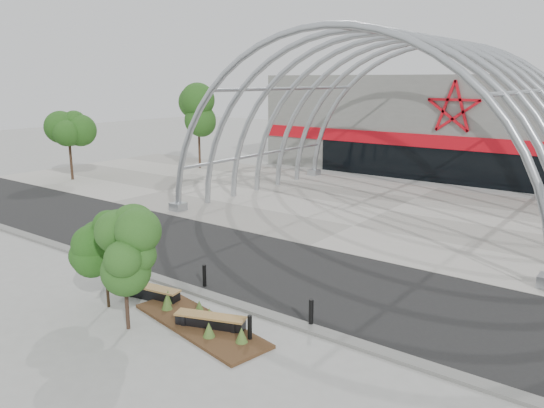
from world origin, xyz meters
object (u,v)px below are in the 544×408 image
at_px(street_tree_0, 104,243).
at_px(bollard_2, 204,276).
at_px(bench_1, 210,322).
at_px(street_tree_1, 123,250).
at_px(bench_0, 152,293).

xyz_separation_m(street_tree_0, bollard_2, (1.38, 3.31, -1.88)).
relative_size(street_tree_0, bench_1, 1.39).
relative_size(street_tree_1, bollard_2, 4.16).
bearing_deg(bollard_2, street_tree_0, -112.60).
bearing_deg(street_tree_0, bench_1, 12.50).
xyz_separation_m(street_tree_0, bench_0, (0.69, 1.34, -2.08)).
xyz_separation_m(bench_1, bollard_2, (-2.60, 2.43, 0.20)).
distance_m(bench_0, bollard_2, 2.10).
height_order(street_tree_1, bollard_2, street_tree_1).
height_order(street_tree_0, bench_0, street_tree_0).
height_order(bench_1, bollard_2, bollard_2).
bearing_deg(street_tree_1, bench_0, 121.01).
relative_size(street_tree_0, bollard_2, 3.71).
bearing_deg(bench_0, bench_1, -7.98).
distance_m(bench_1, bollard_2, 3.57).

